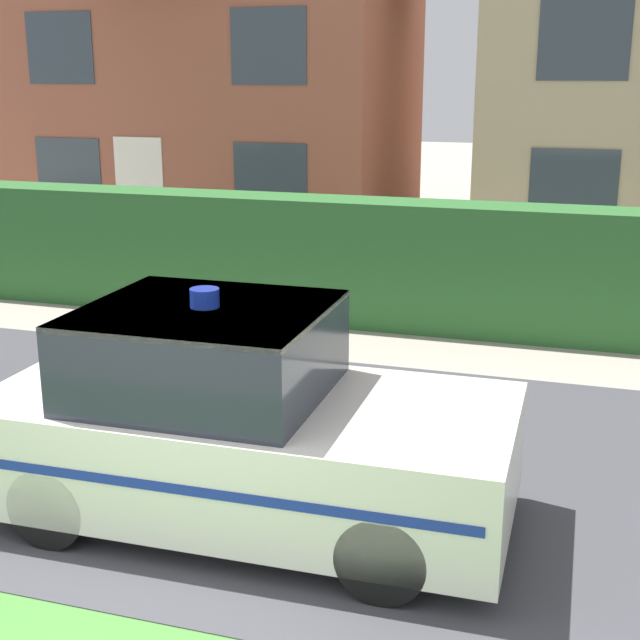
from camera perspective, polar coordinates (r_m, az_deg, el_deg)
The scene contains 5 objects.
road_strip at distance 8.03m, azimuth -2.40°, elevation -8.47°, with size 28.00×5.27×0.01m, color #424247.
garden_hedge at distance 11.75m, azimuth 5.60°, elevation 3.52°, with size 14.42×0.80×1.66m, color #2D662D.
police_car at distance 6.69m, azimuth -5.20°, elevation -6.62°, with size 3.91×1.87×1.76m.
house_left at distance 19.42m, azimuth -6.44°, elevation 16.76°, with size 7.96×5.57×7.25m.
wheelie_bin at distance 13.45m, azimuth -8.58°, elevation 3.58°, with size 0.66×0.74×1.02m.
Camera 1 is at (2.52, -3.35, 3.28)m, focal length 50.00 mm.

